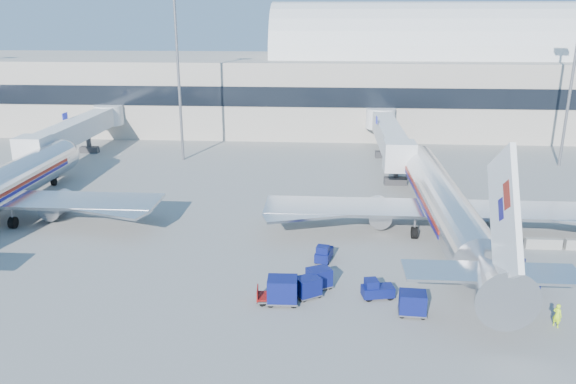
# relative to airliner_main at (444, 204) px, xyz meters

# --- Properties ---
(ground) EXTENTS (260.00, 260.00, 0.00)m
(ground) POSITION_rel_airliner_main_xyz_m (-10.00, -4.51, -2.93)
(ground) COLOR gray
(ground) RESTS_ON ground
(terminal) EXTENTS (170.00, 28.15, 21.00)m
(terminal) POSITION_rel_airliner_main_xyz_m (-23.60, 51.46, 4.60)
(terminal) COLOR #B2AA9E
(terminal) RESTS_ON ground
(airliner_main) EXTENTS (32.00, 37.26, 12.07)m
(airliner_main) POSITION_rel_airliner_main_xyz_m (0.00, 0.00, 0.00)
(airliner_main) COLOR silver
(airliner_main) RESTS_ON ground
(jetbridge_near) EXTENTS (4.40, 27.50, 6.25)m
(jetbridge_near) POSITION_rel_airliner_main_xyz_m (-2.40, 26.30, 1.00)
(jetbridge_near) COLOR silver
(jetbridge_near) RESTS_ON ground
(jetbridge_mid) EXTENTS (4.40, 27.50, 6.25)m
(jetbridge_mid) POSITION_rel_airliner_main_xyz_m (-44.40, 26.30, 1.00)
(jetbridge_mid) COLOR silver
(jetbridge_mid) RESTS_ON ground
(mast_west) EXTENTS (2.00, 1.20, 22.60)m
(mast_west) POSITION_rel_airliner_main_xyz_m (-30.00, 25.49, 11.87)
(mast_west) COLOR slate
(mast_west) RESTS_ON ground
(mast_east) EXTENTS (2.00, 1.20, 22.60)m
(mast_east) POSITION_rel_airliner_main_xyz_m (20.00, 25.49, 11.87)
(mast_east) COLOR slate
(mast_east) RESTS_ON ground
(barrier_near) EXTENTS (3.00, 0.55, 0.90)m
(barrier_near) POSITION_rel_airliner_main_xyz_m (8.00, -2.51, -2.48)
(barrier_near) COLOR #9E9E96
(barrier_near) RESTS_ON ground
(tug_lead) EXTENTS (2.38, 1.53, 1.44)m
(tug_lead) POSITION_rel_airliner_main_xyz_m (-6.84, -12.25, -2.27)
(tug_lead) COLOR #0B1252
(tug_lead) RESTS_ON ground
(tug_right) EXTENTS (2.62, 2.27, 1.54)m
(tug_right) POSITION_rel_airliner_main_xyz_m (4.25, -8.65, -2.23)
(tug_right) COLOR #0B1252
(tug_right) RESTS_ON ground
(tug_left) EXTENTS (1.55, 2.39, 1.44)m
(tug_left) POSITION_rel_airliner_main_xyz_m (-10.58, -6.30, -2.27)
(tug_left) COLOR #0B1252
(tug_left) RESTS_ON ground
(cart_train_a) EXTENTS (2.13, 1.95, 1.51)m
(cart_train_a) POSITION_rel_airliner_main_xyz_m (-10.87, -11.02, -2.12)
(cart_train_a) COLOR #0B1252
(cart_train_a) RESTS_ON ground
(cart_train_b) EXTENTS (2.12, 2.00, 1.49)m
(cart_train_b) POSITION_rel_airliner_main_xyz_m (-11.62, -12.45, -2.13)
(cart_train_b) COLOR #0B1252
(cart_train_b) RESTS_ON ground
(cart_train_c) EXTENTS (2.18, 1.68, 1.88)m
(cart_train_c) POSITION_rel_airliner_main_xyz_m (-13.34, -13.46, -1.92)
(cart_train_c) COLOR #0B1252
(cart_train_c) RESTS_ON ground
(cart_solo_near) EXTENTS (1.92, 1.52, 1.61)m
(cart_solo_near) POSITION_rel_airliner_main_xyz_m (-4.67, -14.43, -2.06)
(cart_solo_near) COLOR #0B1252
(cart_solo_near) RESTS_ON ground
(cart_solo_far) EXTENTS (2.30, 1.94, 1.78)m
(cart_solo_far) POSITION_rel_airliner_main_xyz_m (3.75, -10.76, -1.98)
(cart_solo_far) COLOR #0B1252
(cart_solo_far) RESTS_ON ground
(cart_open_red) EXTENTS (2.12, 1.58, 0.54)m
(cart_open_red) POSITION_rel_airliner_main_xyz_m (-14.08, -13.41, -2.54)
(cart_open_red) COLOR slate
(cart_open_red) RESTS_ON ground
(ramp_worker) EXTENTS (0.66, 0.69, 1.59)m
(ramp_worker) POSITION_rel_airliner_main_xyz_m (4.28, -15.29, -2.13)
(ramp_worker) COLOR #B2F019
(ramp_worker) RESTS_ON ground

